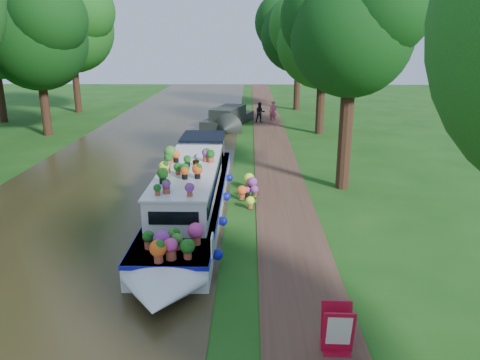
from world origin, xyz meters
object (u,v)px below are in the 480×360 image
plant_boat (190,196)px  second_boat (228,118)px  sandwich_board (337,331)px  pedestrian_pink (273,112)px  pedestrian_dark (260,113)px

plant_boat → second_boat: size_ratio=1.81×
sandwich_board → pedestrian_pink: pedestrian_pink is taller
plant_boat → pedestrian_pink: (3.82, 19.60, -0.00)m
plant_boat → pedestrian_pink: bearing=79.0°
plant_boat → sandwich_board: bearing=-62.0°
plant_boat → pedestrian_dark: (2.85, 19.70, -0.07)m
plant_boat → pedestrian_dark: 19.91m
second_boat → pedestrian_pink: 3.53m
plant_boat → pedestrian_pink: plant_boat is taller
second_boat → plant_boat: bearing=-74.3°
sandwich_board → pedestrian_dark: bearing=93.8°
second_boat → pedestrian_pink: bearing=36.6°
second_boat → sandwich_board: second_boat is taller
sandwich_board → pedestrian_pink: bearing=91.8°
sandwich_board → pedestrian_pink: size_ratio=0.61×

